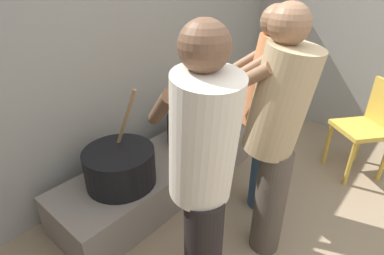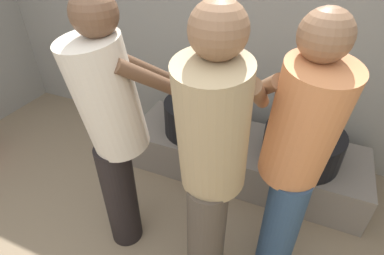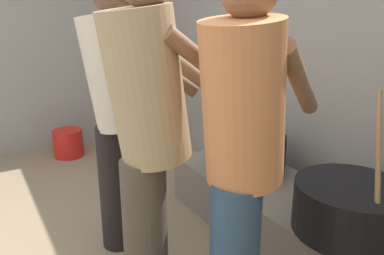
% 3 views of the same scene
% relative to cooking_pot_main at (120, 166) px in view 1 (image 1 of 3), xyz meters
% --- Properties ---
extents(block_enclosure_rear, '(5.17, 0.20, 1.98)m').
position_rel_cooking_pot_main_xyz_m(block_enclosure_rear, '(0.22, 0.53, 0.52)').
color(block_enclosure_rear, gray).
rests_on(block_enclosure_rear, ground_plane).
extents(hearth_ledge, '(1.84, 0.60, 0.33)m').
position_rel_cooking_pot_main_xyz_m(hearth_ledge, '(0.41, 0.01, -0.30)').
color(hearth_ledge, slate).
rests_on(hearth_ledge, ground_plane).
extents(cooking_pot_main, '(0.50, 0.50, 0.72)m').
position_rel_cooking_pot_main_xyz_m(cooking_pot_main, '(0.00, 0.00, 0.00)').
color(cooking_pot_main, black).
rests_on(cooking_pot_main, hearth_ledge).
extents(cooking_pot_secondary, '(0.55, 0.55, 0.70)m').
position_rel_cooking_pot_main_xyz_m(cooking_pot_secondary, '(0.83, -0.03, -0.01)').
color(cooking_pot_secondary, black).
rests_on(cooking_pot_secondary, hearth_ledge).
extents(cook_in_orange_shirt, '(0.58, 0.72, 1.54)m').
position_rel_cooking_pot_main_xyz_m(cook_in_orange_shirt, '(0.79, -0.70, 0.41)').
color(cook_in_orange_shirt, navy).
rests_on(cook_in_orange_shirt, ground_plane).
extents(cook_in_cream_shirt, '(0.62, 0.72, 1.57)m').
position_rel_cooking_pot_main_xyz_m(cook_in_cream_shirt, '(-0.12, -0.85, 0.43)').
color(cook_in_cream_shirt, black).
rests_on(cook_in_cream_shirt, ground_plane).
extents(cook_in_tan_shirt, '(0.36, 0.67, 1.59)m').
position_rel_cooking_pot_main_xyz_m(cook_in_tan_shirt, '(0.45, -0.92, 0.44)').
color(cook_in_tan_shirt, '#4C4238').
rests_on(cook_in_tan_shirt, ground_plane).
extents(chair_yellow, '(0.56, 0.56, 0.88)m').
position_rel_cooking_pot_main_xyz_m(chair_yellow, '(1.82, -1.19, 0.03)').
color(chair_yellow, gold).
rests_on(chair_yellow, ground_plane).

